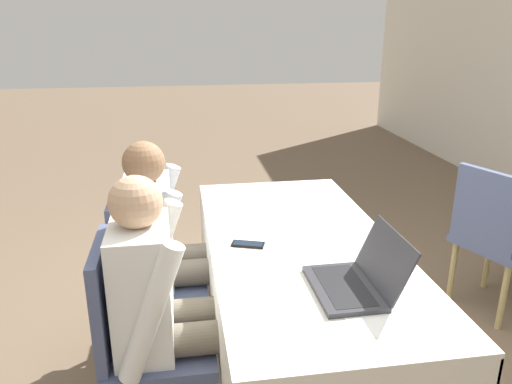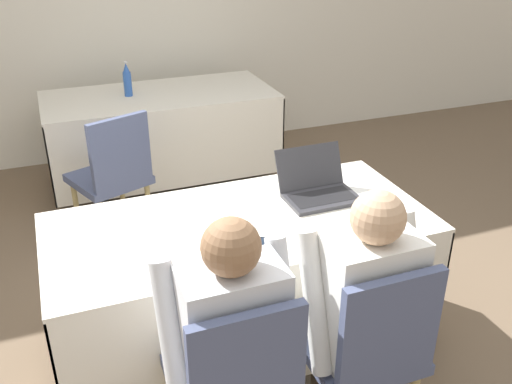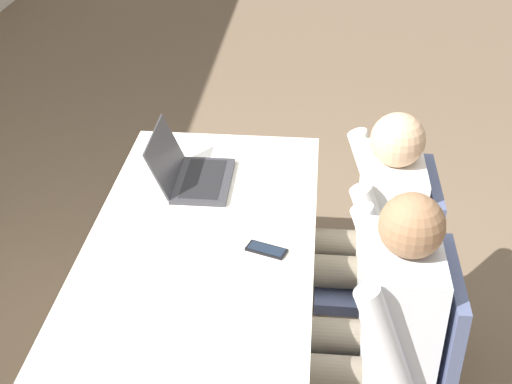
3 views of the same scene
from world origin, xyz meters
name	(u,v)px [view 3 (image 3 of 3)]	position (x,y,z in m)	size (l,w,h in m)	color
conference_table_near	(200,286)	(0.00, 0.00, 0.57)	(1.78, 0.84, 0.75)	white
laptop	(192,173)	(0.45, 0.10, 0.79)	(0.36, 0.32, 0.22)	#333338
cell_phone	(266,250)	(0.01, -0.25, 0.75)	(0.11, 0.16, 0.01)	black
paper_beside_laptop	(190,158)	(0.65, 0.14, 0.75)	(0.22, 0.31, 0.00)	white
paper_centre_table	(165,273)	(-0.16, 0.09, 0.75)	(0.27, 0.33, 0.00)	white
paper_left_edge	(102,384)	(-0.67, 0.17, 0.75)	(0.30, 0.35, 0.00)	white
chair_near_left	(400,364)	(-0.27, -0.72, 0.51)	(0.44, 0.44, 0.92)	tan
chair_near_right	(390,265)	(0.27, -0.72, 0.51)	(0.44, 0.44, 0.92)	tan
person_checkered_shirt	(373,327)	(-0.27, -0.62, 0.67)	(0.50, 0.52, 1.18)	#665B4C
person_white_shirt	(367,231)	(0.27, -0.62, 0.67)	(0.50, 0.52, 1.18)	#665B4C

